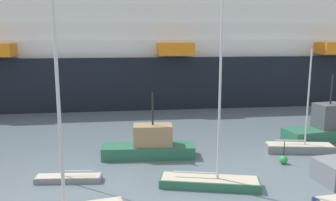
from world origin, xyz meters
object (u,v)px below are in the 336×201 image
channel_buoy_1 (283,160)px  cruise_ship (92,48)px  sailboat_0 (68,176)px  sailboat_3 (299,147)px  fishing_boat_1 (150,145)px  sailboat_4 (210,178)px  fishing_boat_0 (326,128)px

channel_buoy_1 → cruise_ship: cruise_ship is taller
sailboat_0 → sailboat_3: bearing=-163.4°
channel_buoy_1 → fishing_boat_1: bearing=167.4°
sailboat_4 → fishing_boat_0: bearing=47.6°
sailboat_3 → cruise_ship: 33.24m
sailboat_0 → cruise_ship: 31.06m
sailboat_3 → channel_buoy_1: sailboat_3 is taller
fishing_boat_0 → fishing_boat_1: fishing_boat_0 is taller
sailboat_3 → fishing_boat_0: bearing=45.2°
sailboat_3 → fishing_boat_0: size_ratio=1.06×
channel_buoy_1 → cruise_ship: 33.94m
sailboat_3 → cruise_ship: (-20.24, 25.35, 7.25)m
fishing_boat_0 → cruise_ship: cruise_ship is taller
sailboat_3 → fishing_boat_1: 12.40m
sailboat_4 → fishing_boat_0: (12.49, 9.23, 0.58)m
fishing_boat_1 → cruise_ship: (-7.85, 25.67, 6.74)m
sailboat_4 → channel_buoy_1: bearing=41.2°
sailboat_4 → cruise_ship: bearing=121.2°
cruise_ship → sailboat_0: bearing=-88.9°
fishing_boat_0 → channel_buoy_1: 8.36m
sailboat_3 → channel_buoy_1: 3.48m
sailboat_0 → sailboat_4: bearing=172.7°
sailboat_4 → fishing_boat_1: bearing=133.3°
sailboat_0 → fishing_boat_0: bearing=-158.5°
sailboat_3 → fishing_boat_1: size_ratio=1.16×
fishing_boat_0 → channel_buoy_1: bearing=-150.2°
sailboat_0 → sailboat_4: (9.20, -1.47, 0.19)m
sailboat_3 → fishing_boat_0: 4.91m
sailboat_0 → fishing_boat_1: (5.49, 4.42, 0.56)m
sailboat_0 → fishing_boat_0: (21.68, 7.76, 0.76)m
fishing_boat_0 → cruise_ship: bearing=124.9°
fishing_boat_1 → sailboat_3: bearing=2.2°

